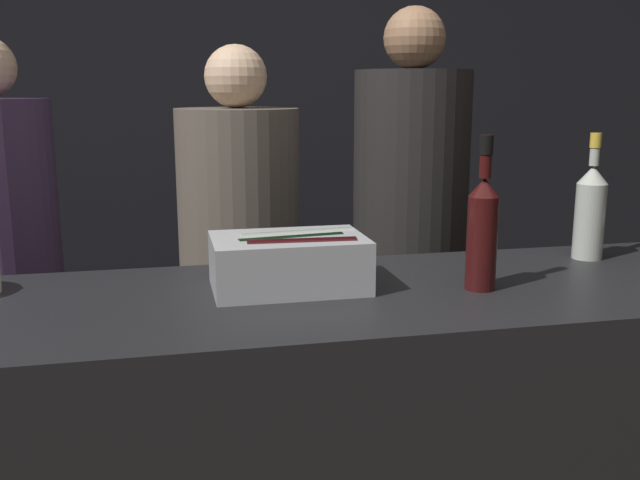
{
  "coord_description": "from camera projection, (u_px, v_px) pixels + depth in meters",
  "views": [
    {
      "loc": [
        -0.36,
        -1.25,
        1.49
      ],
      "look_at": [
        0.0,
        0.37,
        1.14
      ],
      "focal_mm": 40.0,
      "sensor_mm": 36.0,
      "label": 1
    }
  ],
  "objects": [
    {
      "name": "rose_wine_bottle",
      "position": [
        590.0,
        209.0,
        1.99
      ],
      "size": [
        0.08,
        0.08,
        0.35
      ],
      "color": "#B2B7AD",
      "rests_on": "bar_counter"
    },
    {
      "name": "red_wine_bottle_black_foil",
      "position": [
        482.0,
        228.0,
        1.68
      ],
      "size": [
        0.07,
        0.07,
        0.37
      ],
      "color": "#380F0F",
      "rests_on": "bar_counter"
    },
    {
      "name": "person_grey_polo",
      "position": [
        2.0,
        252.0,
        2.55
      ],
      "size": [
        0.41,
        0.41,
        1.67
      ],
      "rotation": [
        0.0,
        0.0,
        1.13
      ],
      "color": "black",
      "rests_on": "ground_plane"
    },
    {
      "name": "wall_back_chalkboard",
      "position": [
        236.0,
        108.0,
        3.42
      ],
      "size": [
        6.4,
        0.06,
        2.8
      ],
      "color": "black",
      "rests_on": "ground_plane"
    },
    {
      "name": "ice_bin_with_bottles",
      "position": [
        291.0,
        259.0,
        1.71
      ],
      "size": [
        0.36,
        0.24,
        0.13
      ],
      "color": "#B7BABF",
      "rests_on": "bar_counter"
    },
    {
      "name": "person_blond_tee",
      "position": [
        409.0,
        236.0,
        2.54
      ],
      "size": [
        0.4,
        0.4,
        1.77
      ],
      "rotation": [
        0.0,
        0.0,
        1.14
      ],
      "color": "black",
      "rests_on": "ground_plane"
    },
    {
      "name": "person_in_hoodie",
      "position": [
        240.0,
        261.0,
        2.51
      ],
      "size": [
        0.42,
        0.42,
        1.64
      ],
      "rotation": [
        0.0,
        0.0,
        -1.81
      ],
      "color": "black",
      "rests_on": "ground_plane"
    }
  ]
}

